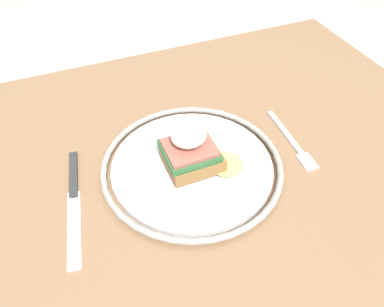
% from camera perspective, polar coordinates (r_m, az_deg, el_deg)
% --- Properties ---
extents(dining_table, '(0.92, 0.74, 0.76)m').
position_cam_1_polar(dining_table, '(0.70, 2.17, -9.51)').
color(dining_table, '#846042').
rests_on(dining_table, ground_plane).
extents(plate, '(0.28, 0.28, 0.02)m').
position_cam_1_polar(plate, '(0.58, 0.00, -1.88)').
color(plate, silver).
rests_on(plate, dining_table).
extents(sandwich, '(0.12, 0.09, 0.07)m').
position_cam_1_polar(sandwich, '(0.56, -0.11, 0.58)').
color(sandwich, olive).
rests_on(sandwich, plate).
extents(fork, '(0.02, 0.15, 0.00)m').
position_cam_1_polar(fork, '(0.65, 15.03, 1.70)').
color(fork, silver).
rests_on(fork, dining_table).
extents(knife, '(0.05, 0.21, 0.01)m').
position_cam_1_polar(knife, '(0.58, -17.58, -6.06)').
color(knife, '#2D2D2D').
rests_on(knife, dining_table).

